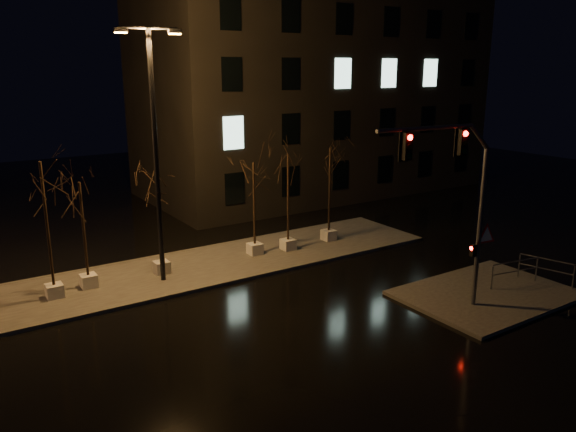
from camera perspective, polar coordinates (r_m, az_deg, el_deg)
ground at (r=22.43m, az=0.16°, el=-9.28°), size 90.00×90.00×0.00m
median at (r=27.25m, az=-6.84°, el=-4.75°), size 22.00×5.00×0.15m
sidewalk_corner at (r=24.89m, az=19.53°, el=-7.48°), size 7.00×5.00×0.15m
building at (r=43.27m, az=2.56°, el=12.63°), size 25.00×12.00×15.00m
tree_0 at (r=23.64m, az=-23.59°, el=2.16°), size 1.80×1.80×5.71m
tree_1 at (r=24.44m, az=-20.25°, el=0.95°), size 1.80×1.80×4.66m
tree_2 at (r=25.17m, az=-13.15°, el=2.27°), size 1.80×1.80×4.88m
tree_3 at (r=27.22m, az=-3.49°, el=3.33°), size 1.80×1.80×4.74m
tree_4 at (r=27.80m, az=0.00°, el=4.11°), size 1.80×1.80×5.06m
tree_5 at (r=29.51m, az=4.28°, el=4.82°), size 1.80×1.80×5.14m
traffic_signal_mast at (r=21.35m, az=17.09°, el=2.41°), size 5.78×0.76×7.10m
streetlight_main at (r=23.91m, az=-13.37°, el=7.44°), size 2.64×0.69×10.57m
guard_rail_a at (r=25.86m, az=22.08°, el=-5.03°), size 2.48×0.50×1.09m
guard_rail_b at (r=26.66m, az=24.74°, el=-4.74°), size 0.67×2.22×1.09m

